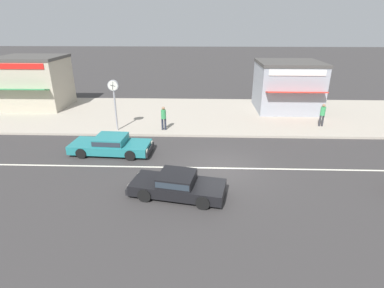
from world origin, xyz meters
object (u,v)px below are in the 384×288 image
(street_clock, at_px, (114,93))
(pedestrian_near_clock, at_px, (323,113))
(pedestrian_mid_kerb, at_px, (164,116))
(shopfront_corner_warung, at_px, (287,86))
(shopfront_mid_block, at_px, (35,82))
(sedan_black_2, at_px, (177,185))
(sedan_teal_1, at_px, (111,145))

(street_clock, distance_m, pedestrian_near_clock, 14.63)
(street_clock, height_order, pedestrian_near_clock, street_clock)
(pedestrian_mid_kerb, bearing_deg, shopfront_corner_warung, 29.95)
(street_clock, bearing_deg, pedestrian_mid_kerb, 3.00)
(shopfront_corner_warung, distance_m, shopfront_mid_block, 21.60)
(street_clock, bearing_deg, sedan_black_2, -58.99)
(sedan_teal_1, xyz_separation_m, shopfront_mid_block, (-9.21, 9.48, 1.78))
(street_clock, relative_size, pedestrian_near_clock, 2.11)
(sedan_teal_1, distance_m, shopfront_corner_warung, 15.62)
(shopfront_corner_warung, bearing_deg, sedan_black_2, -120.61)
(sedan_black_2, relative_size, shopfront_corner_warung, 0.82)
(sedan_black_2, distance_m, shopfront_mid_block, 19.43)
(pedestrian_near_clock, bearing_deg, sedan_teal_1, -160.48)
(shopfront_corner_warung, bearing_deg, pedestrian_mid_kerb, -150.05)
(pedestrian_mid_kerb, xyz_separation_m, shopfront_mid_block, (-11.84, 5.73, 1.21))
(shopfront_corner_warung, bearing_deg, sedan_teal_1, -142.92)
(sedan_black_2, xyz_separation_m, street_clock, (-4.82, 8.03, 2.25))
(sedan_teal_1, height_order, pedestrian_near_clock, pedestrian_near_clock)
(sedan_teal_1, bearing_deg, pedestrian_near_clock, 19.52)
(sedan_teal_1, xyz_separation_m, street_clock, (-0.61, 3.57, 2.25))
(sedan_black_2, height_order, pedestrian_mid_kerb, pedestrian_mid_kerb)
(street_clock, relative_size, shopfront_mid_block, 0.66)
(pedestrian_mid_kerb, relative_size, shopfront_corner_warung, 0.30)
(sedan_teal_1, relative_size, sedan_black_2, 1.07)
(street_clock, height_order, shopfront_corner_warung, shopfront_corner_warung)
(shopfront_mid_block, bearing_deg, street_clock, -34.47)
(sedan_teal_1, height_order, shopfront_corner_warung, shopfront_corner_warung)
(sedan_black_2, relative_size, pedestrian_near_clock, 2.70)
(sedan_teal_1, bearing_deg, pedestrian_mid_kerb, 54.89)
(shopfront_mid_block, bearing_deg, shopfront_corner_warung, -0.29)
(pedestrian_mid_kerb, distance_m, shopfront_mid_block, 13.21)
(pedestrian_near_clock, distance_m, pedestrian_mid_kerb, 11.29)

